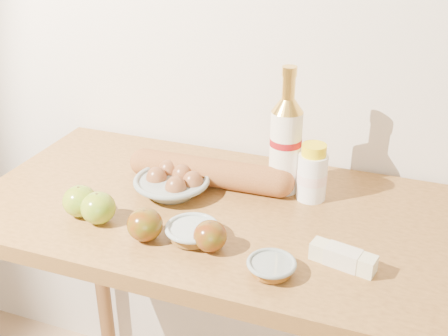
{
  "coord_description": "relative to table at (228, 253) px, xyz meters",
  "views": [
    {
      "loc": [
        0.38,
        0.13,
        1.57
      ],
      "look_at": [
        0.0,
        1.15,
        1.02
      ],
      "focal_mm": 45.0,
      "sensor_mm": 36.0,
      "label": 1
    }
  ],
  "objects": [
    {
      "name": "back_wall",
      "position": [
        0.0,
        0.33,
        0.52
      ],
      "size": [
        3.5,
        0.02,
        2.6
      ],
      "primitive_type": "cube",
      "color": "beige",
      "rests_on": "ground"
    },
    {
      "name": "table",
      "position": [
        0.0,
        0.0,
        0.0
      ],
      "size": [
        1.2,
        0.6,
        0.9
      ],
      "color": "#A87436",
      "rests_on": "ground"
    },
    {
      "name": "bourbon_bottle",
      "position": [
        0.09,
        0.14,
        0.25
      ],
      "size": [
        0.08,
        0.08,
        0.31
      ],
      "rotation": [
        0.0,
        0.0,
        -0.0
      ],
      "color": "white",
      "rests_on": "table"
    },
    {
      "name": "cream_bottle",
      "position": [
        0.17,
        0.12,
        0.19
      ],
      "size": [
        0.08,
        0.08,
        0.14
      ],
      "rotation": [
        0.0,
        0.0,
        0.14
      ],
      "color": "white",
      "rests_on": "table"
    },
    {
      "name": "egg_bowl",
      "position": [
        -0.15,
        0.02,
        0.15
      ],
      "size": [
        0.24,
        0.24,
        0.06
      ],
      "rotation": [
        0.0,
        0.0,
        -0.41
      ],
      "color": "gray",
      "rests_on": "table"
    },
    {
      "name": "baguette",
      "position": [
        -0.08,
        0.09,
        0.16
      ],
      "size": [
        0.43,
        0.09,
        0.07
      ],
      "rotation": [
        0.0,
        0.0,
        0.04
      ],
      "color": "#A56532",
      "rests_on": "table"
    },
    {
      "name": "apple_yellowgreen",
      "position": [
        -0.25,
        -0.15,
        0.16
      ],
      "size": [
        0.1,
        0.1,
        0.07
      ],
      "rotation": [
        0.0,
        0.0,
        -0.3
      ],
      "color": "#A59E21",
      "rests_on": "table"
    },
    {
      "name": "apple_redgreen_front",
      "position": [
        -0.12,
        -0.17,
        0.16
      ],
      "size": [
        0.08,
        0.08,
        0.07
      ],
      "rotation": [
        0.0,
        0.0,
        0.12
      ],
      "color": "maroon",
      "rests_on": "table"
    },
    {
      "name": "apple_redgreen_right",
      "position": [
        0.02,
        -0.16,
        0.16
      ],
      "size": [
        0.07,
        0.07,
        0.06
      ],
      "rotation": [
        0.0,
        0.0,
        0.07
      ],
      "color": "maroon",
      "rests_on": "table"
    },
    {
      "name": "sugar_bowl",
      "position": [
        -0.03,
        -0.14,
        0.14
      ],
      "size": [
        0.15,
        0.15,
        0.03
      ],
      "rotation": [
        0.0,
        0.0,
        0.31
      ],
      "color": "#94A29D",
      "rests_on": "table"
    },
    {
      "name": "syrup_bowl",
      "position": [
        0.16,
        -0.2,
        0.14
      ],
      "size": [
        0.1,
        0.1,
        0.03
      ],
      "rotation": [
        0.0,
        0.0,
        0.08
      ],
      "color": "gray",
      "rests_on": "table"
    },
    {
      "name": "butter_stick",
      "position": [
        0.28,
        -0.12,
        0.14
      ],
      "size": [
        0.13,
        0.06,
        0.04
      ],
      "rotation": [
        0.0,
        0.0,
        -0.22
      ],
      "color": "beige",
      "rests_on": "table"
    },
    {
      "name": "apple_extra",
      "position": [
        -0.3,
        -0.14,
        0.16
      ],
      "size": [
        0.1,
        0.1,
        0.07
      ],
      "rotation": [
        0.0,
        0.0,
        -0.3
      ],
      "color": "#A59E21",
      "rests_on": "table"
    }
  ]
}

